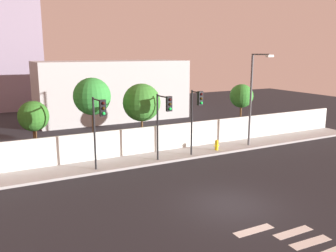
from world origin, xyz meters
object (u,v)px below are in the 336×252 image
traffic_light_right (164,114)px  fire_hydrant (217,145)px  traffic_light_center (99,119)px  roadside_tree_leftmost (34,117)px  traffic_light_left (196,109)px  roadside_tree_midleft (92,97)px  roadside_tree_rightmost (241,96)px  street_lamp_curbside (253,93)px  roadside_tree_midright (142,103)px

traffic_light_right → fire_hydrant: size_ratio=5.72×
traffic_light_center → roadside_tree_leftmost: traffic_light_center is taller
traffic_light_left → fire_hydrant: traffic_light_left is taller
roadside_tree_leftmost → roadside_tree_midleft: bearing=-0.0°
traffic_light_center → roadside_tree_midleft: bearing=79.2°
traffic_light_left → roadside_tree_rightmost: 7.51m
traffic_light_center → street_lamp_curbside: bearing=3.7°
traffic_light_right → roadside_tree_midright: 3.90m
traffic_light_left → street_lamp_curbside: 5.20m
street_lamp_curbside → roadside_tree_midleft: bearing=164.2°
traffic_light_right → roadside_tree_leftmost: 8.08m
fire_hydrant → roadside_tree_midleft: size_ratio=0.14×
roadside_tree_midleft → roadside_tree_rightmost: roadside_tree_midleft is taller
roadside_tree_midleft → roadside_tree_rightmost: 12.51m
street_lamp_curbside → roadside_tree_midleft: size_ratio=1.26×
traffic_light_center → fire_hydrant: traffic_light_center is taller
traffic_light_right → roadside_tree_rightmost: traffic_light_right is taller
roadside_tree_midright → traffic_light_left: bearing=-57.0°
traffic_light_left → roadside_tree_leftmost: (-9.62, 3.59, -0.28)m
roadside_tree_midleft → traffic_light_center: bearing=-100.8°
traffic_light_center → fire_hydrant: size_ratio=5.78×
street_lamp_curbside → roadside_tree_midleft: 11.44m
traffic_light_right → fire_hydrant: traffic_light_right is taller
traffic_light_center → roadside_tree_rightmost: bearing=16.4°
roadside_tree_midright → fire_hydrant: bearing=-33.4°
roadside_tree_leftmost → fire_hydrant: bearing=-14.1°
fire_hydrant → roadside_tree_midright: 6.11m
traffic_light_center → roadside_tree_midright: 5.79m
roadside_tree_leftmost → roadside_tree_rightmost: bearing=-0.0°
street_lamp_curbside → fire_hydrant: 4.64m
roadside_tree_midright → roadside_tree_rightmost: (8.93, 0.00, -0.05)m
roadside_tree_midleft → street_lamp_curbside: bearing=-15.8°
traffic_light_center → fire_hydrant: bearing=6.1°
traffic_light_center → roadside_tree_leftmost: (-2.99, 3.88, -0.26)m
traffic_light_left → street_lamp_curbside: street_lamp_curbside is taller
street_lamp_curbside → roadside_tree_rightmost: (1.48, 3.12, -0.67)m
traffic_light_left → traffic_light_center: (-6.63, -0.30, -0.03)m
traffic_light_right → roadside_tree_midleft: (-3.34, 3.90, 0.81)m
traffic_light_right → fire_hydrant: bearing=11.4°
traffic_light_right → roadside_tree_leftmost: traffic_light_right is taller
fire_hydrant → roadside_tree_leftmost: roadside_tree_leftmost is taller
traffic_light_center → street_lamp_curbside: size_ratio=0.64×
roadside_tree_midleft → roadside_tree_leftmost: bearing=180.0°
fire_hydrant → traffic_light_center: bearing=-173.9°
roadside_tree_leftmost → roadside_tree_midleft: 3.88m
traffic_light_left → roadside_tree_midright: roadside_tree_midright is taller
traffic_light_center → street_lamp_curbside: street_lamp_curbside is taller
street_lamp_curbside → fire_hydrant: (-2.99, 0.16, -3.55)m
roadside_tree_leftmost → traffic_light_right: bearing=-28.8°
traffic_light_right → roadside_tree_midleft: size_ratio=0.80×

